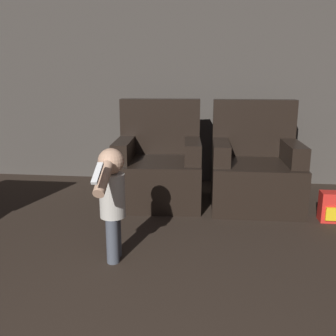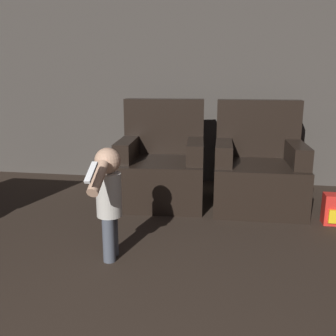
% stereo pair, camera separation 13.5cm
% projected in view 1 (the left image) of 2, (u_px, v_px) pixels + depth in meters
% --- Properties ---
extents(wall_back, '(8.40, 0.05, 2.60)m').
position_uv_depth(wall_back, '(180.00, 75.00, 4.51)').
color(wall_back, '#423D38').
rests_on(wall_back, ground_plane).
extents(armchair_left, '(0.92, 0.90, 1.05)m').
position_uv_depth(armchair_left, '(159.00, 168.00, 3.92)').
color(armchair_left, black).
rests_on(armchair_left, ground_plane).
extents(armchair_right, '(0.88, 0.85, 1.05)m').
position_uv_depth(armchair_right, '(255.00, 171.00, 3.80)').
color(armchair_right, black).
rests_on(armchair_right, ground_plane).
extents(person_toddler, '(0.18, 0.56, 0.81)m').
position_uv_depth(person_toddler, '(112.00, 196.00, 2.59)').
color(person_toddler, '#474C56').
rests_on(person_toddler, ground_plane).
extents(toy_backpack, '(0.22, 0.16, 0.27)m').
position_uv_depth(toy_backpack, '(332.00, 207.00, 3.38)').
color(toy_backpack, red).
rests_on(toy_backpack, ground_plane).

